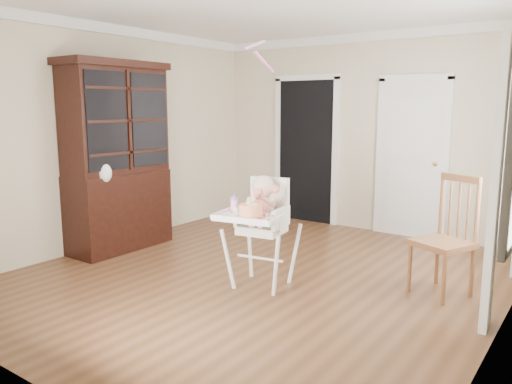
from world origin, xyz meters
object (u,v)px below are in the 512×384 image
Objects in this scene: cake at (251,211)px; sippy_cup at (234,203)px; high_chair at (262,219)px; dining_chair at (445,240)px; china_cabinet at (117,157)px.

sippy_cup is at bearing 155.83° from cake.
high_chair is 1.70m from dining_chair.
dining_chair is (1.49, 0.81, -0.14)m from high_chair.
sippy_cup reaches higher than cake.
high_chair is 0.33m from cake.
cake is 1.55× the size of sippy_cup.
high_chair is 6.19× the size of sippy_cup.
cake is 2.29m from china_cabinet.
high_chair is 3.98× the size of cake.
china_cabinet is (-1.95, 0.23, 0.31)m from sippy_cup.
high_chair is 0.48× the size of china_cabinet.
dining_chair reaches higher than high_chair.
sippy_cup is 0.16× the size of dining_chair.
cake is 0.24× the size of dining_chair.
sippy_cup is at bearing -126.74° from dining_chair.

